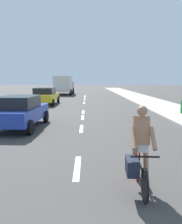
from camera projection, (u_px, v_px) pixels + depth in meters
ground_plane at (84, 108)px, 19.42m from camera, size 160.00×160.00×0.00m
sidewalk_strip at (157, 105)px, 21.51m from camera, size 3.60×80.00×0.14m
lane_stripe_2 at (77, 167)px, 6.37m from camera, size 0.16×1.80×0.01m
lane_stripe_3 at (81, 129)px, 11.37m from camera, size 0.16×1.80×0.01m
lane_stripe_4 at (83, 117)px, 14.74m from camera, size 0.16×1.80×0.01m
lane_stripe_5 at (83, 112)px, 17.13m from camera, size 0.16×1.80×0.01m
lane_stripe_6 at (84, 103)px, 23.74m from camera, size 0.16×1.80×0.01m
lane_stripe_7 at (85, 99)px, 27.72m from camera, size 0.16×1.80×0.01m
lane_stripe_8 at (85, 97)px, 31.24m from camera, size 0.16×1.80×0.01m
lane_stripe_9 at (85, 96)px, 33.75m from camera, size 0.16×1.80×0.01m
cyclist at (139, 153)px, 4.97m from camera, size 0.63×1.71×1.82m
parked_car_blue at (20, 111)px, 11.42m from camera, size 2.20×4.40×1.57m
parked_car_yellow at (45, 95)px, 22.12m from camera, size 2.21×4.64×1.57m
delivery_truck at (64, 85)px, 36.21m from camera, size 2.84×6.32×2.80m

